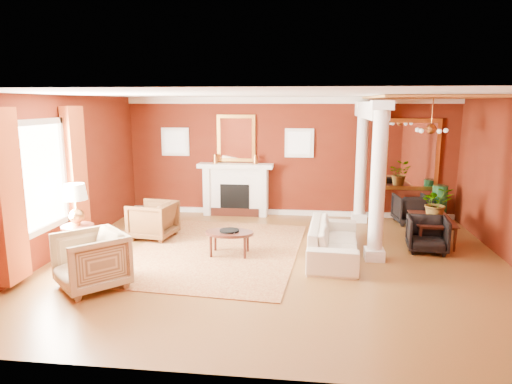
# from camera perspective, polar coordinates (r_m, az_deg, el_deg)

# --- Properties ---
(ground) EXTENTS (8.00, 8.00, 0.00)m
(ground) POSITION_cam_1_polar(r_m,az_deg,el_deg) (8.17, 2.77, -8.66)
(ground) COLOR brown
(ground) RESTS_ON ground
(room_shell) EXTENTS (8.04, 7.04, 2.92)m
(room_shell) POSITION_cam_1_polar(r_m,az_deg,el_deg) (7.72, 2.91, 5.57)
(room_shell) COLOR #5A1B0C
(room_shell) RESTS_ON ground
(fireplace) EXTENTS (1.85, 0.42, 1.29)m
(fireplace) POSITION_cam_1_polar(r_m,az_deg,el_deg) (11.34, -2.55, 0.33)
(fireplace) COLOR white
(fireplace) RESTS_ON ground
(overmantel_mirror) EXTENTS (0.95, 0.07, 1.15)m
(overmantel_mirror) POSITION_cam_1_polar(r_m,az_deg,el_deg) (11.31, -2.49, 6.72)
(overmantel_mirror) COLOR gold
(overmantel_mirror) RESTS_ON fireplace
(flank_window_left) EXTENTS (0.70, 0.07, 0.70)m
(flank_window_left) POSITION_cam_1_polar(r_m,az_deg,el_deg) (11.68, -10.05, 6.21)
(flank_window_left) COLOR white
(flank_window_left) RESTS_ON room_shell
(flank_window_right) EXTENTS (0.70, 0.07, 0.70)m
(flank_window_right) POSITION_cam_1_polar(r_m,az_deg,el_deg) (11.18, 5.43, 6.12)
(flank_window_right) COLOR white
(flank_window_right) RESTS_ON room_shell
(left_window) EXTENTS (0.21, 2.55, 2.60)m
(left_window) POSITION_cam_1_polar(r_m,az_deg,el_deg) (8.45, -24.84, 0.96)
(left_window) COLOR white
(left_window) RESTS_ON room_shell
(column_front) EXTENTS (0.36, 0.36, 2.80)m
(column_front) POSITION_cam_1_polar(r_m,az_deg,el_deg) (8.17, 15.01, 1.32)
(column_front) COLOR white
(column_front) RESTS_ON ground
(column_back) EXTENTS (0.36, 0.36, 2.80)m
(column_back) POSITION_cam_1_polar(r_m,az_deg,el_deg) (10.82, 13.04, 3.73)
(column_back) COLOR white
(column_back) RESTS_ON ground
(header_beam) EXTENTS (0.30, 3.20, 0.32)m
(header_beam) POSITION_cam_1_polar(r_m,az_deg,el_deg) (9.64, 14.04, 9.94)
(header_beam) COLOR white
(header_beam) RESTS_ON column_front
(amber_ceiling) EXTENTS (2.30, 3.40, 0.04)m
(amber_ceiling) POSITION_cam_1_polar(r_m,az_deg,el_deg) (9.70, 21.10, 11.02)
(amber_ceiling) COLOR #C8843A
(amber_ceiling) RESTS_ON room_shell
(dining_mirror) EXTENTS (1.30, 0.07, 1.70)m
(dining_mirror) POSITION_cam_1_polar(r_m,az_deg,el_deg) (11.44, 18.83, 4.43)
(dining_mirror) COLOR gold
(dining_mirror) RESTS_ON room_shell
(chandelier) EXTENTS (0.60, 0.62, 0.75)m
(chandelier) POSITION_cam_1_polar(r_m,az_deg,el_deg) (9.78, 21.06, 7.36)
(chandelier) COLOR #BC7A3B
(chandelier) RESTS_ON room_shell
(crown_trim) EXTENTS (8.00, 0.08, 0.16)m
(crown_trim) POSITION_cam_1_polar(r_m,az_deg,el_deg) (11.14, 4.21, 11.37)
(crown_trim) COLOR white
(crown_trim) RESTS_ON room_shell
(base_trim) EXTENTS (8.00, 0.08, 0.12)m
(base_trim) POSITION_cam_1_polar(r_m,az_deg,el_deg) (11.47, 4.02, -2.56)
(base_trim) COLOR white
(base_trim) RESTS_ON ground
(rug) EXTENTS (3.38, 4.33, 0.02)m
(rug) POSITION_cam_1_polar(r_m,az_deg,el_deg) (8.73, -5.12, -7.33)
(rug) COLOR maroon
(rug) RESTS_ON ground
(sofa) EXTENTS (0.77, 2.21, 0.85)m
(sofa) POSITION_cam_1_polar(r_m,az_deg,el_deg) (8.37, 9.71, -5.26)
(sofa) COLOR white
(sofa) RESTS_ON ground
(armchair_leopard) EXTENTS (0.89, 0.94, 0.85)m
(armchair_leopard) POSITION_cam_1_polar(r_m,az_deg,el_deg) (9.63, -12.78, -3.22)
(armchair_leopard) COLOR black
(armchair_leopard) RESTS_ON ground
(armchair_stripe) EXTENTS (1.26, 1.26, 0.95)m
(armchair_stripe) POSITION_cam_1_polar(r_m,az_deg,el_deg) (7.33, -19.96, -7.76)
(armchair_stripe) COLOR tan
(armchair_stripe) RESTS_ON ground
(coffee_table) EXTENTS (0.88, 0.88, 0.45)m
(coffee_table) POSITION_cam_1_polar(r_m,az_deg,el_deg) (8.38, -3.34, -5.27)
(coffee_table) COLOR #32150E
(coffee_table) RESTS_ON ground
(coffee_book) EXTENTS (0.18, 0.04, 0.25)m
(coffee_book) POSITION_cam_1_polar(r_m,az_deg,el_deg) (8.30, -3.89, -4.20)
(coffee_book) COLOR #32150E
(coffee_book) RESTS_ON coffee_table
(side_table) EXTENTS (0.56, 0.56, 1.39)m
(side_table) POSITION_cam_1_polar(r_m,az_deg,el_deg) (8.53, -21.55, -2.14)
(side_table) COLOR #32150E
(side_table) RESTS_ON ground
(dining_table) EXTENTS (0.56, 1.39, 0.76)m
(dining_table) POSITION_cam_1_polar(r_m,az_deg,el_deg) (9.86, 21.23, -3.65)
(dining_table) COLOR #32150E
(dining_table) RESTS_ON ground
(dining_chair_near) EXTENTS (0.77, 0.73, 0.73)m
(dining_chair_near) POSITION_cam_1_polar(r_m,az_deg,el_deg) (9.17, 20.64, -4.79)
(dining_chair_near) COLOR black
(dining_chair_near) RESTS_ON ground
(dining_chair_far) EXTENTS (0.80, 0.76, 0.75)m
(dining_chair_far) POSITION_cam_1_polar(r_m,az_deg,el_deg) (11.16, 18.83, -1.84)
(dining_chair_far) COLOR black
(dining_chair_far) RESTS_ON ground
(green_urn) EXTENTS (0.38, 0.38, 0.92)m
(green_urn) POSITION_cam_1_polar(r_m,az_deg,el_deg) (11.33, 21.89, -1.95)
(green_urn) COLOR #133D1C
(green_urn) RESTS_ON ground
(potted_plant) EXTENTS (0.62, 0.69, 0.52)m
(potted_plant) POSITION_cam_1_polar(r_m,az_deg,el_deg) (9.66, 21.72, -0.08)
(potted_plant) COLOR #26591E
(potted_plant) RESTS_ON dining_table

